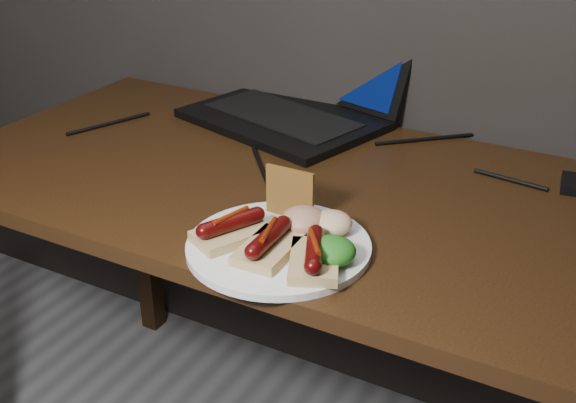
# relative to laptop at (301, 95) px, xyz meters

# --- Properties ---
(desk) EXTENTS (1.40, 0.70, 0.75)m
(desk) POSITION_rel_laptop_xyz_m (0.16, -0.31, -0.14)
(desk) COLOR #38210E
(desk) RESTS_ON ground
(laptop) EXTENTS (0.49, 0.47, 0.25)m
(laptop) POSITION_rel_laptop_xyz_m (0.00, 0.00, 0.00)
(laptop) COLOR black
(laptop) RESTS_ON desk
(desk_cables) EXTENTS (0.95, 0.43, 0.01)m
(desk_cables) POSITION_rel_laptop_xyz_m (0.11, -0.16, -0.05)
(desk_cables) COLOR black
(desk_cables) RESTS_ON desk
(plate) EXTENTS (0.33, 0.33, 0.01)m
(plate) POSITION_rel_laptop_xyz_m (0.25, -0.54, -0.04)
(plate) COLOR white
(plate) RESTS_ON desk
(bread_sausage_left) EXTENTS (0.11, 0.13, 0.04)m
(bread_sausage_left) POSITION_rel_laptop_xyz_m (0.18, -0.57, -0.02)
(bread_sausage_left) COLOR tan
(bread_sausage_left) RESTS_ON plate
(bread_sausage_center) EXTENTS (0.07, 0.12, 0.04)m
(bread_sausage_center) POSITION_rel_laptop_xyz_m (0.25, -0.58, -0.02)
(bread_sausage_center) COLOR tan
(bread_sausage_center) RESTS_ON plate
(bread_sausage_right) EXTENTS (0.11, 0.13, 0.04)m
(bread_sausage_right) POSITION_rel_laptop_xyz_m (0.32, -0.58, -0.02)
(bread_sausage_right) COLOR tan
(bread_sausage_right) RESTS_ON plate
(crispbread) EXTENTS (0.09, 0.01, 0.08)m
(crispbread) POSITION_rel_laptop_xyz_m (0.22, -0.46, 0.00)
(crispbread) COLOR olive
(crispbread) RESTS_ON plate
(salad_greens) EXTENTS (0.07, 0.07, 0.04)m
(salad_greens) POSITION_rel_laptop_xyz_m (0.34, -0.55, -0.02)
(salad_greens) COLOR #1B5611
(salad_greens) RESTS_ON plate
(salsa_mound) EXTENTS (0.07, 0.07, 0.04)m
(salsa_mound) POSITION_rel_laptop_xyz_m (0.26, -0.49, -0.02)
(salsa_mound) COLOR maroon
(salsa_mound) RESTS_ON plate
(coleslaw_mound) EXTENTS (0.06, 0.06, 0.04)m
(coleslaw_mound) POSITION_rel_laptop_xyz_m (0.30, -0.47, -0.02)
(coleslaw_mound) COLOR beige
(coleslaw_mound) RESTS_ON plate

